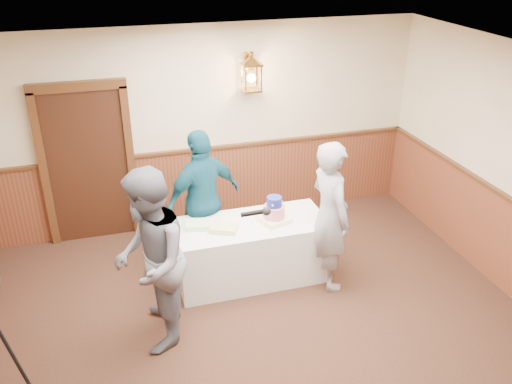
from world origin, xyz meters
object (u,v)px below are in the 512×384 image
(sheet_cake_green, at_px, (197,225))
(baker, at_px, (330,216))
(assistant_p, at_px, (203,199))
(sheet_cake_yellow, at_px, (224,228))
(interviewer, at_px, (150,261))
(display_table, at_px, (251,250))
(tiered_cake, at_px, (274,212))

(sheet_cake_green, bearing_deg, baker, -17.13)
(sheet_cake_green, relative_size, assistant_p, 0.15)
(sheet_cake_yellow, relative_size, sheet_cake_green, 1.12)
(sheet_cake_yellow, xyz_separation_m, interviewer, (-0.91, -0.74, 0.18))
(sheet_cake_yellow, bearing_deg, display_table, 12.49)
(display_table, relative_size, sheet_cake_yellow, 5.92)
(interviewer, xyz_separation_m, assistant_p, (0.79, 1.30, -0.07))
(sheet_cake_green, height_order, interviewer, interviewer)
(sheet_cake_yellow, distance_m, interviewer, 1.18)
(tiered_cake, height_order, sheet_cake_green, tiered_cake)
(baker, bearing_deg, sheet_cake_green, 64.42)
(tiered_cake, distance_m, interviewer, 1.71)
(display_table, xyz_separation_m, tiered_cake, (0.27, -0.05, 0.50))
(display_table, relative_size, tiered_cake, 4.57)
(sheet_cake_green, relative_size, baker, 0.15)
(sheet_cake_yellow, height_order, sheet_cake_green, same)
(tiered_cake, relative_size, interviewer, 0.21)
(baker, bearing_deg, assistant_p, 48.00)
(baker, bearing_deg, tiered_cake, 51.60)
(interviewer, bearing_deg, sheet_cake_green, 153.88)
(assistant_p, bearing_deg, tiered_cake, 120.80)
(display_table, distance_m, tiered_cake, 0.57)
(display_table, bearing_deg, tiered_cake, -9.72)
(display_table, bearing_deg, sheet_cake_green, 172.82)
(sheet_cake_yellow, relative_size, interviewer, 0.16)
(sheet_cake_green, bearing_deg, assistant_p, 68.88)
(display_table, xyz_separation_m, baker, (0.83, -0.37, 0.53))
(sheet_cake_green, bearing_deg, display_table, -7.18)
(display_table, distance_m, interviewer, 1.61)
(tiered_cake, bearing_deg, interviewer, -153.28)
(interviewer, relative_size, assistant_p, 1.08)
(sheet_cake_yellow, distance_m, baker, 1.22)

